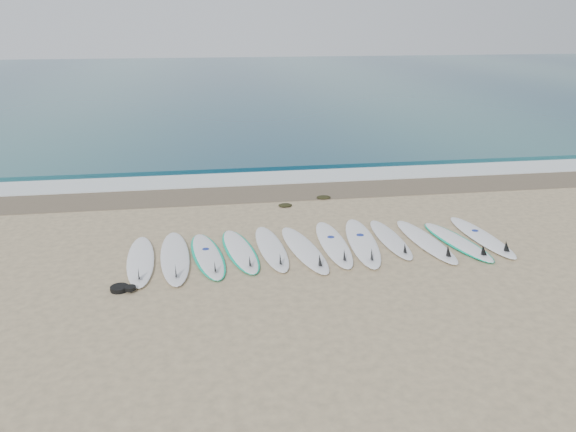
{
  "coord_description": "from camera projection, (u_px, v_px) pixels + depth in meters",
  "views": [
    {
      "loc": [
        -2.33,
        -10.7,
        4.59
      ],
      "look_at": [
        -0.5,
        0.97,
        0.4
      ],
      "focal_mm": 35.0,
      "sensor_mm": 36.0,
      "label": 1
    }
  ],
  "objects": [
    {
      "name": "ground",
      "position": [
        319.0,
        248.0,
        11.84
      ],
      "size": [
        120.0,
        120.0,
        0.0
      ],
      "primitive_type": "plane",
      "color": "tan"
    },
    {
      "name": "ocean",
      "position": [
        230.0,
        82.0,
        42.09
      ],
      "size": [
        120.0,
        55.0,
        0.03
      ],
      "primitive_type": "cube",
      "color": "#194D5B",
      "rests_on": "ground"
    },
    {
      "name": "surfboard_7",
      "position": [
        363.0,
        243.0,
        11.94
      ],
      "size": [
        0.89,
        2.88,
        0.36
      ],
      "rotation": [
        0.0,
        0.0,
        -0.11
      ],
      "color": "white",
      "rests_on": "ground"
    },
    {
      "name": "wet_sand_band",
      "position": [
        288.0,
        191.0,
        15.65
      ],
      "size": [
        120.0,
        1.8,
        0.01
      ],
      "primitive_type": "cube",
      "color": "brown",
      "rests_on": "ground"
    },
    {
      "name": "surfboard_3",
      "position": [
        240.0,
        251.0,
        11.55
      ],
      "size": [
        0.92,
        2.49,
        0.31
      ],
      "rotation": [
        0.0,
        0.0,
        0.14
      ],
      "color": "white",
      "rests_on": "ground"
    },
    {
      "name": "wave_crest",
      "position": [
        275.0,
        164.0,
        18.34
      ],
      "size": [
        120.0,
        1.0,
        0.1
      ],
      "primitive_type": "cube",
      "color": "#194D5B",
      "rests_on": "ground"
    },
    {
      "name": "surfboard_9",
      "position": [
        427.0,
        241.0,
        12.01
      ],
      "size": [
        0.78,
        2.65,
        0.33
      ],
      "rotation": [
        0.0,
        0.0,
        0.09
      ],
      "color": "white",
      "rests_on": "ground"
    },
    {
      "name": "seaweed_near",
      "position": [
        285.0,
        205.0,
        14.41
      ],
      "size": [
        0.36,
        0.28,
        0.07
      ],
      "primitive_type": "ellipsoid",
      "color": "black",
      "rests_on": "ground"
    },
    {
      "name": "surfboard_2",
      "position": [
        208.0,
        256.0,
        11.32
      ],
      "size": [
        0.93,
        2.52,
        0.31
      ],
      "rotation": [
        0.0,
        0.0,
        0.14
      ],
      "color": "white",
      "rests_on": "ground"
    },
    {
      "name": "surfboard_6",
      "position": [
        334.0,
        244.0,
        11.87
      ],
      "size": [
        0.59,
        2.67,
        0.34
      ],
      "rotation": [
        0.0,
        0.0,
        -0.01
      ],
      "color": "white",
      "rests_on": "ground"
    },
    {
      "name": "seaweed_far",
      "position": [
        324.0,
        197.0,
        15.03
      ],
      "size": [
        0.38,
        0.3,
        0.07
      ],
      "primitive_type": "ellipsoid",
      "color": "black",
      "rests_on": "ground"
    },
    {
      "name": "leash_coil",
      "position": [
        122.0,
        288.0,
        9.95
      ],
      "size": [
        0.46,
        0.36,
        0.11
      ],
      "color": "black",
      "rests_on": "ground"
    },
    {
      "name": "surfboard_4",
      "position": [
        272.0,
        248.0,
        11.65
      ],
      "size": [
        0.68,
        2.56,
        0.32
      ],
      "rotation": [
        0.0,
        0.0,
        0.06
      ],
      "color": "white",
      "rests_on": "ground"
    },
    {
      "name": "surfboard_1",
      "position": [
        175.0,
        258.0,
        11.2
      ],
      "size": [
        0.73,
        2.8,
        0.35
      ],
      "rotation": [
        0.0,
        0.0,
        0.06
      ],
      "color": "white",
      "rests_on": "ground"
    },
    {
      "name": "surfboard_8",
      "position": [
        391.0,
        239.0,
        12.14
      ],
      "size": [
        0.53,
        2.37,
        0.3
      ],
      "rotation": [
        0.0,
        0.0,
        0.02
      ],
      "color": "silver",
      "rests_on": "ground"
    },
    {
      "name": "foam_band",
      "position": [
        281.0,
        178.0,
        16.95
      ],
      "size": [
        120.0,
        1.4,
        0.04
      ],
      "primitive_type": "cube",
      "color": "silver",
      "rests_on": "ground"
    },
    {
      "name": "surfboard_5",
      "position": [
        305.0,
        250.0,
        11.59
      ],
      "size": [
        0.91,
        2.69,
        0.34
      ],
      "rotation": [
        0.0,
        0.0,
        0.14
      ],
      "color": "white",
      "rests_on": "ground"
    },
    {
      "name": "surfboard_11",
      "position": [
        483.0,
        237.0,
        12.26
      ],
      "size": [
        0.7,
        2.61,
        0.33
      ],
      "rotation": [
        0.0,
        0.0,
        0.06
      ],
      "color": "white",
      "rests_on": "ground"
    },
    {
      "name": "surfboard_10",
      "position": [
        458.0,
        242.0,
        12.04
      ],
      "size": [
        0.99,
        2.47,
        0.31
      ],
      "rotation": [
        0.0,
        0.0,
        0.17
      ],
      "color": "white",
      "rests_on": "ground"
    },
    {
      "name": "surfboard_0",
      "position": [
        140.0,
        261.0,
        11.05
      ],
      "size": [
        0.7,
        2.59,
        0.33
      ],
      "rotation": [
        0.0,
        0.0,
        0.07
      ],
      "color": "white",
      "rests_on": "ground"
    }
  ]
}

